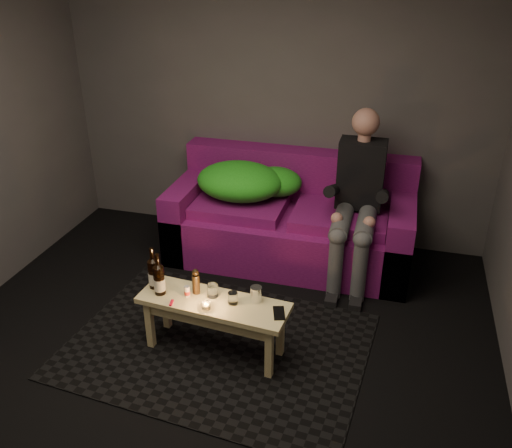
{
  "coord_description": "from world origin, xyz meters",
  "views": [
    {
      "loc": [
        1.12,
        -2.51,
        2.56
      ],
      "look_at": [
        0.1,
        1.2,
        0.6
      ],
      "focal_mm": 38.0,
      "sensor_mm": 36.0,
      "label": 1
    }
  ],
  "objects": [
    {
      "name": "smartphone",
      "position": [
        0.5,
        0.32,
        0.43
      ],
      "size": [
        0.11,
        0.16,
        0.01
      ],
      "primitive_type": "cube",
      "rotation": [
        0.0,
        0.0,
        0.3
      ],
      "color": "black",
      "rests_on": "coffee_table"
    },
    {
      "name": "tumbler_back",
      "position": [
        0.01,
        0.39,
        0.47
      ],
      "size": [
        0.08,
        0.08,
        0.09
      ],
      "primitive_type": "cylinder",
      "rotation": [
        0.0,
        0.0,
        0.09
      ],
      "color": "white",
      "rests_on": "coffee_table"
    },
    {
      "name": "red_lighter",
      "position": [
        -0.23,
        0.23,
        0.43
      ],
      "size": [
        0.03,
        0.07,
        0.01
      ],
      "primitive_type": "cube",
      "rotation": [
        0.0,
        0.0,
        0.17
      ],
      "color": "red",
      "rests_on": "coffee_table"
    },
    {
      "name": "pepper_mill",
      "position": [
        -0.11,
        0.4,
        0.5
      ],
      "size": [
        0.06,
        0.06,
        0.14
      ],
      "primitive_type": "cylinder",
      "rotation": [
        0.0,
        0.0,
        0.21
      ],
      "color": "black",
      "rests_on": "coffee_table"
    },
    {
      "name": "room",
      "position": [
        0.0,
        0.47,
        1.64
      ],
      "size": [
        4.5,
        4.5,
        4.5
      ],
      "color": "silver",
      "rests_on": "ground"
    },
    {
      "name": "tumbler_front",
      "position": [
        0.17,
        0.35,
        0.47
      ],
      "size": [
        0.08,
        0.08,
        0.08
      ],
      "primitive_type": "cylinder",
      "rotation": [
        0.0,
        0.0,
        0.29
      ],
      "color": "white",
      "rests_on": "coffee_table"
    },
    {
      "name": "beer_bottle_a",
      "position": [
        -0.42,
        0.39,
        0.54
      ],
      "size": [
        0.08,
        0.08,
        0.31
      ],
      "color": "black",
      "rests_on": "coffee_table"
    },
    {
      "name": "person",
      "position": [
        0.85,
        1.65,
        0.74
      ],
      "size": [
        0.39,
        0.89,
        1.43
      ],
      "color": "black",
      "rests_on": "sofa"
    },
    {
      "name": "coffee_table",
      "position": [
        0.03,
        0.34,
        0.35
      ],
      "size": [
        1.07,
        0.42,
        0.43
      ],
      "rotation": [
        0.0,
        0.0,
        -0.09
      ],
      "color": "#CCBA77",
      "rests_on": "rug"
    },
    {
      "name": "green_blanket",
      "position": [
        -0.16,
        1.81,
        0.69
      ],
      "size": [
        0.94,
        0.64,
        0.32
      ],
      "color": "#229B1C",
      "rests_on": "sofa"
    },
    {
      "name": "tealight",
      "position": [
        0.02,
        0.24,
        0.45
      ],
      "size": [
        0.06,
        0.06,
        0.04
      ],
      "color": "white",
      "rests_on": "coffee_table"
    },
    {
      "name": "sofa",
      "position": [
        0.26,
        1.82,
        0.33
      ],
      "size": [
        2.14,
        0.96,
        0.92
      ],
      "color": "#650D59",
      "rests_on": "floor"
    },
    {
      "name": "salt_shaker",
      "position": [
        -0.16,
        0.34,
        0.47
      ],
      "size": [
        0.04,
        0.04,
        0.08
      ],
      "primitive_type": "cylinder",
      "rotation": [
        0.0,
        0.0,
        -0.22
      ],
      "color": "silver",
      "rests_on": "coffee_table"
    },
    {
      "name": "beer_bottle_b",
      "position": [
        -0.35,
        0.33,
        0.54
      ],
      "size": [
        0.08,
        0.08,
        0.31
      ],
      "color": "black",
      "rests_on": "coffee_table"
    },
    {
      "name": "floor",
      "position": [
        0.0,
        0.0,
        0.0
      ],
      "size": [
        4.5,
        4.5,
        0.0
      ],
      "primitive_type": "plane",
      "color": "black",
      "rests_on": "ground"
    },
    {
      "name": "steel_cup",
      "position": [
        0.32,
        0.42,
        0.48
      ],
      "size": [
        0.1,
        0.1,
        0.11
      ],
      "primitive_type": "cylinder",
      "rotation": [
        0.0,
        0.0,
        0.35
      ],
      "color": "silver",
      "rests_on": "coffee_table"
    },
    {
      "name": "rug",
      "position": [
        0.03,
        0.39,
        0.0
      ],
      "size": [
        2.21,
        1.69,
        0.01
      ],
      "primitive_type": "cube",
      "rotation": [
        0.0,
        0.0,
        -0.09
      ],
      "color": "black",
      "rests_on": "floor"
    }
  ]
}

